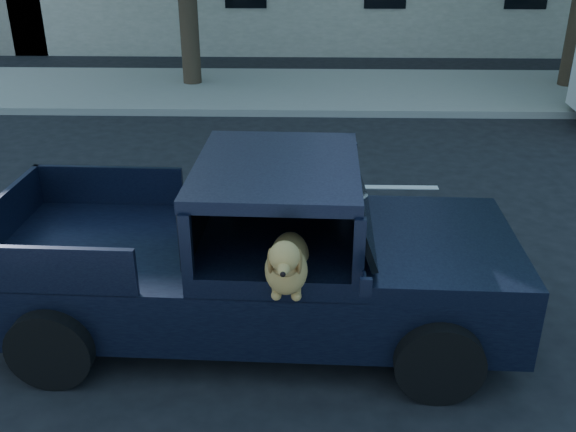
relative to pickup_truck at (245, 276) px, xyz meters
name	(u,v)px	position (x,y,z in m)	size (l,w,h in m)	color
ground	(422,310)	(1.84, 0.36, -0.60)	(120.00, 120.00, 0.00)	black
far_sidewalk	(359,91)	(1.84, 9.56, -0.53)	(60.00, 4.00, 0.15)	gray
lane_stripes	(516,188)	(3.84, 3.76, -0.60)	(21.60, 0.14, 0.01)	silver
pickup_truck	(245,276)	(0.00, 0.00, 0.00)	(5.04, 2.62, 1.78)	black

